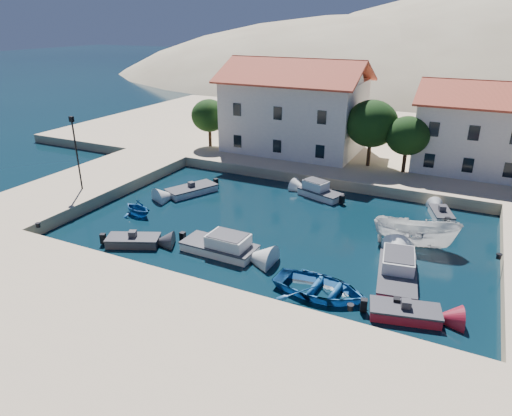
{
  "coord_description": "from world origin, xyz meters",
  "views": [
    {
      "loc": [
        12.2,
        -18.49,
        14.55
      ],
      "look_at": [
        -1.08,
        8.54,
        2.0
      ],
      "focal_mm": 32.0,
      "sensor_mm": 36.0,
      "label": 1
    }
  ],
  "objects_px": {
    "lamppost": "(76,146)",
    "cabin_cruiser_east": "(397,274)",
    "building_mid": "(476,125)",
    "cabin_cruiser_south": "(219,246)",
    "boat_east": "(414,246)",
    "building_left": "(294,105)",
    "rowboat_south": "(319,294)"
  },
  "relations": [
    {
      "from": "lamppost",
      "to": "cabin_cruiser_east",
      "type": "distance_m",
      "value": 27.26
    },
    {
      "from": "building_mid",
      "to": "cabin_cruiser_south",
      "type": "bearing_deg",
      "value": -120.1
    },
    {
      "from": "building_mid",
      "to": "boat_east",
      "type": "relative_size",
      "value": 1.84
    },
    {
      "from": "cabin_cruiser_south",
      "to": "boat_east",
      "type": "xyz_separation_m",
      "value": [
        11.65,
        6.66,
        -0.48
      ]
    },
    {
      "from": "building_left",
      "to": "cabin_cruiser_south",
      "type": "xyz_separation_m",
      "value": [
        4.0,
        -23.15,
        -5.46
      ]
    },
    {
      "from": "cabin_cruiser_south",
      "to": "building_mid",
      "type": "bearing_deg",
      "value": 61.08
    },
    {
      "from": "cabin_cruiser_east",
      "to": "boat_east",
      "type": "height_order",
      "value": "cabin_cruiser_east"
    },
    {
      "from": "cabin_cruiser_south",
      "to": "cabin_cruiser_east",
      "type": "relative_size",
      "value": 0.9
    },
    {
      "from": "building_mid",
      "to": "cabin_cruiser_east",
      "type": "xyz_separation_m",
      "value": [
        -2.63,
        -22.61,
        -4.75
      ]
    },
    {
      "from": "building_mid",
      "to": "rowboat_south",
      "type": "height_order",
      "value": "building_mid"
    },
    {
      "from": "lamppost",
      "to": "cabin_cruiser_east",
      "type": "height_order",
      "value": "lamppost"
    },
    {
      "from": "cabin_cruiser_south",
      "to": "boat_east",
      "type": "distance_m",
      "value": 13.43
    },
    {
      "from": "building_left",
      "to": "rowboat_south",
      "type": "bearing_deg",
      "value": -64.94
    },
    {
      "from": "lamppost",
      "to": "boat_east",
      "type": "xyz_separation_m",
      "value": [
        27.15,
        3.51,
        -4.75
      ]
    },
    {
      "from": "lamppost",
      "to": "rowboat_south",
      "type": "xyz_separation_m",
      "value": [
        23.19,
        -5.01,
        -4.75
      ]
    },
    {
      "from": "cabin_cruiser_south",
      "to": "lamppost",
      "type": "bearing_deg",
      "value": 169.69
    },
    {
      "from": "building_left",
      "to": "rowboat_south",
      "type": "distance_m",
      "value": 28.24
    },
    {
      "from": "rowboat_south",
      "to": "boat_east",
      "type": "xyz_separation_m",
      "value": [
        3.96,
        8.52,
        0.0
      ]
    },
    {
      "from": "cabin_cruiser_east",
      "to": "boat_east",
      "type": "relative_size",
      "value": 1.01
    },
    {
      "from": "lamppost",
      "to": "boat_east",
      "type": "distance_m",
      "value": 27.79
    },
    {
      "from": "rowboat_south",
      "to": "cabin_cruiser_east",
      "type": "relative_size",
      "value": 0.94
    },
    {
      "from": "lamppost",
      "to": "boat_east",
      "type": "bearing_deg",
      "value": 7.37
    },
    {
      "from": "building_mid",
      "to": "cabin_cruiser_east",
      "type": "relative_size",
      "value": 1.83
    },
    {
      "from": "cabin_cruiser_south",
      "to": "rowboat_south",
      "type": "distance_m",
      "value": 7.93
    },
    {
      "from": "lamppost",
      "to": "cabin_cruiser_east",
      "type": "xyz_separation_m",
      "value": [
        26.87,
        -1.61,
        -4.28
      ]
    },
    {
      "from": "cabin_cruiser_south",
      "to": "boat_east",
      "type": "bearing_deg",
      "value": 30.95
    },
    {
      "from": "building_left",
      "to": "rowboat_south",
      "type": "height_order",
      "value": "building_left"
    },
    {
      "from": "building_left",
      "to": "boat_east",
      "type": "relative_size",
      "value": 2.58
    },
    {
      "from": "cabin_cruiser_east",
      "to": "boat_east",
      "type": "distance_m",
      "value": 5.15
    },
    {
      "from": "building_mid",
      "to": "lamppost",
      "type": "relative_size",
      "value": 1.69
    },
    {
      "from": "cabin_cruiser_east",
      "to": "lamppost",
      "type": "bearing_deg",
      "value": 77.18
    },
    {
      "from": "lamppost",
      "to": "boat_east",
      "type": "height_order",
      "value": "lamppost"
    }
  ]
}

